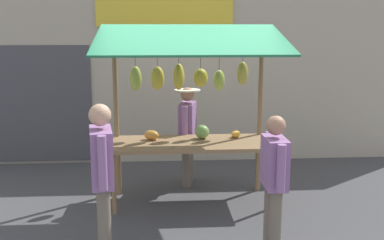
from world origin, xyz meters
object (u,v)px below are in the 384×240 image
(shopper_with_shopping_bag, at_px, (102,171))
(shopper_in_striped_shirt, at_px, (274,176))
(market_stall, at_px, (190,94))
(vendor_with_sunhat, at_px, (188,129))

(shopper_with_shopping_bag, height_order, shopper_in_striped_shirt, shopper_with_shopping_bag)
(shopper_in_striped_shirt, bearing_deg, market_stall, 27.21)
(market_stall, relative_size, vendor_with_sunhat, 1.61)
(vendor_with_sunhat, xyz_separation_m, shopper_with_shopping_bag, (1.03, 2.35, 0.08))
(shopper_with_shopping_bag, relative_size, shopper_in_striped_shirt, 1.10)
(vendor_with_sunhat, bearing_deg, shopper_with_shopping_bag, -11.45)
(market_stall, xyz_separation_m, vendor_with_sunhat, (-0.01, -0.69, -0.64))
(market_stall, distance_m, vendor_with_sunhat, 0.95)
(market_stall, relative_size, shopper_with_shopping_bag, 1.48)
(vendor_with_sunhat, distance_m, shopper_with_shopping_bag, 2.56)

